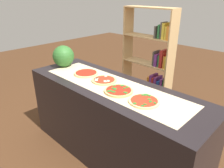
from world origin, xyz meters
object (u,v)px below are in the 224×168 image
object	(u,v)px
pizza_plain_0	(86,73)
watermelon	(63,56)
bookshelf	(153,70)
pizza_spinach_3	(144,101)
pizza_mozzarella_1	(104,80)
pizza_spinach_2	(119,91)

from	to	relation	value
pizza_plain_0	watermelon	world-z (taller)	watermelon
watermelon	bookshelf	bearing A→B (deg)	59.33
pizza_spinach_3	bookshelf	bearing A→B (deg)	120.41
watermelon	bookshelf	xyz separation A→B (m)	(0.67, 1.12, -0.31)
pizza_mozzarella_1	bookshelf	xyz separation A→B (m)	(-0.09, 1.11, -0.19)
pizza_plain_0	watermelon	distance (m)	0.46
pizza_spinach_3	watermelon	xyz separation A→B (m)	(-1.37, 0.07, 0.13)
pizza_mozzarella_1	watermelon	size ratio (longest dim) A/B	1.00
pizza_spinach_2	watermelon	bearing A→B (deg)	175.75
pizza_mozzarella_1	pizza_spinach_2	bearing A→B (deg)	-17.29
pizza_spinach_3	bookshelf	world-z (taller)	bookshelf
pizza_plain_0	pizza_mozzarella_1	xyz separation A→B (m)	(0.31, 0.01, -0.00)
pizza_plain_0	pizza_mozzarella_1	world-z (taller)	same
pizza_spinach_2	pizza_spinach_3	distance (m)	0.31
pizza_spinach_2	watermelon	size ratio (longest dim) A/B	1.03
pizza_plain_0	bookshelf	bearing A→B (deg)	78.73
pizza_spinach_3	watermelon	distance (m)	1.38
pizza_mozzarella_1	pizza_spinach_3	world-z (taller)	same
pizza_plain_0	pizza_spinach_3	distance (m)	0.93
pizza_spinach_2	pizza_spinach_3	world-z (taller)	pizza_spinach_2
pizza_spinach_3	watermelon	bearing A→B (deg)	176.96
pizza_spinach_2	bookshelf	world-z (taller)	bookshelf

